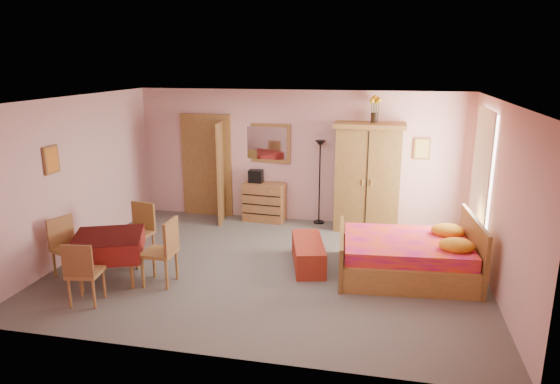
% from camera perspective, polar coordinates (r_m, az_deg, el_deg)
% --- Properties ---
extents(floor, '(6.50, 6.50, 0.00)m').
position_cam_1_polar(floor, '(7.92, -1.17, -8.58)').
color(floor, slate).
rests_on(floor, ground).
extents(ceiling, '(6.50, 6.50, 0.00)m').
position_cam_1_polar(ceiling, '(7.29, -1.28, 10.54)').
color(ceiling, brown).
rests_on(ceiling, wall_back).
extents(wall_back, '(6.50, 0.10, 2.60)m').
position_cam_1_polar(wall_back, '(9.89, 2.09, 4.06)').
color(wall_back, '#DAA09E').
rests_on(wall_back, floor).
extents(wall_front, '(6.50, 0.10, 2.60)m').
position_cam_1_polar(wall_front, '(5.20, -7.56, -6.07)').
color(wall_front, '#DAA09E').
rests_on(wall_front, floor).
extents(wall_left, '(0.10, 5.00, 2.60)m').
position_cam_1_polar(wall_left, '(8.81, -22.29, 1.61)').
color(wall_left, '#DAA09E').
rests_on(wall_left, floor).
extents(wall_right, '(0.10, 5.00, 2.60)m').
position_cam_1_polar(wall_right, '(7.48, 23.81, -0.75)').
color(wall_right, '#DAA09E').
rests_on(wall_right, floor).
extents(doorway, '(1.06, 0.12, 2.15)m').
position_cam_1_polar(doorway, '(10.40, -8.33, 2.91)').
color(doorway, '#9E6B35').
rests_on(doorway, floor).
extents(window, '(0.08, 1.40, 1.95)m').
position_cam_1_polar(window, '(8.58, 22.12, 2.34)').
color(window, white).
rests_on(window, wall_right).
extents(picture_left, '(0.04, 0.32, 0.42)m').
position_cam_1_polar(picture_left, '(8.24, -24.69, 3.36)').
color(picture_left, orange).
rests_on(picture_left, wall_left).
extents(picture_back, '(0.30, 0.04, 0.40)m').
position_cam_1_polar(picture_back, '(9.70, 15.93, 4.79)').
color(picture_back, '#D8BF59').
rests_on(picture_back, wall_back).
extents(chest_of_drawers, '(0.85, 0.47, 0.77)m').
position_cam_1_polar(chest_of_drawers, '(10.03, -1.80, -1.15)').
color(chest_of_drawers, '#A36637').
rests_on(chest_of_drawers, floor).
extents(wall_mirror, '(0.99, 0.12, 0.78)m').
position_cam_1_polar(wall_mirror, '(9.97, -1.57, 5.62)').
color(wall_mirror, silver).
rests_on(wall_mirror, wall_back).
extents(stereo, '(0.28, 0.20, 0.26)m').
position_cam_1_polar(stereo, '(9.98, -2.78, 1.82)').
color(stereo, black).
rests_on(stereo, chest_of_drawers).
extents(floor_lamp, '(0.24, 0.24, 1.66)m').
position_cam_1_polar(floor_lamp, '(9.79, 4.54, 1.09)').
color(floor_lamp, black).
rests_on(floor_lamp, floor).
extents(wardrobe, '(1.30, 0.68, 2.04)m').
position_cam_1_polar(wardrobe, '(9.50, 9.98, 1.67)').
color(wardrobe, olive).
rests_on(wardrobe, floor).
extents(sunflower_vase, '(0.20, 0.20, 0.49)m').
position_cam_1_polar(sunflower_vase, '(9.40, 10.80, 9.32)').
color(sunflower_vase, yellow).
rests_on(sunflower_vase, wardrobe).
extents(bed, '(2.13, 1.74, 0.93)m').
position_cam_1_polar(bed, '(7.71, 14.20, -5.98)').
color(bed, '#BD1274').
rests_on(bed, floor).
extents(bench, '(0.72, 1.28, 0.40)m').
position_cam_1_polar(bench, '(7.92, 3.24, -7.02)').
color(bench, maroon).
rests_on(bench, floor).
extents(dining_table, '(1.23, 1.23, 0.69)m').
position_cam_1_polar(dining_table, '(7.76, -18.89, -7.14)').
color(dining_table, maroon).
rests_on(dining_table, floor).
extents(chair_south, '(0.46, 0.46, 0.89)m').
position_cam_1_polar(chair_south, '(7.14, -21.36, -8.48)').
color(chair_south, '#A96C39').
rests_on(chair_south, floor).
extents(chair_north, '(0.48, 0.48, 0.93)m').
position_cam_1_polar(chair_north, '(8.32, -16.00, -4.56)').
color(chair_north, '#9D6335').
rests_on(chair_north, floor).
extents(chair_west, '(0.54, 0.54, 0.90)m').
position_cam_1_polar(chair_west, '(8.05, -22.92, -5.95)').
color(chair_west, olive).
rests_on(chair_west, floor).
extents(chair_east, '(0.45, 0.45, 0.98)m').
position_cam_1_polar(chair_east, '(7.40, -13.66, -6.64)').
color(chair_east, '#A97539').
rests_on(chair_east, floor).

